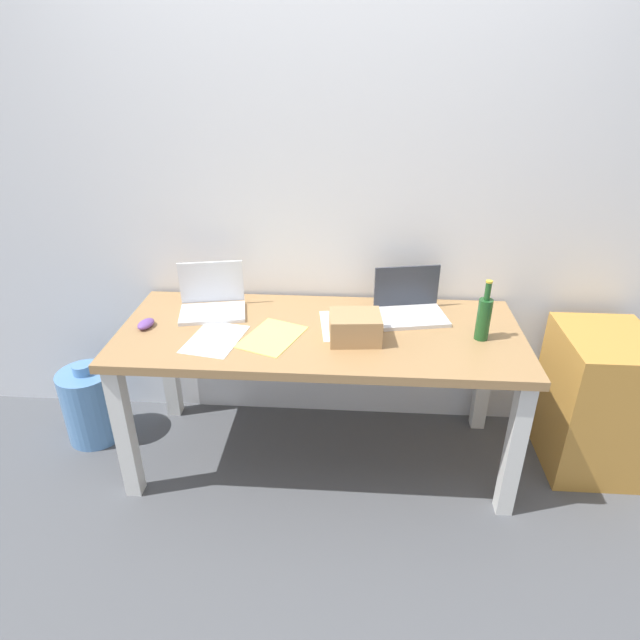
{
  "coord_description": "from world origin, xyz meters",
  "views": [
    {
      "loc": [
        0.14,
        -2.11,
        1.86
      ],
      "look_at": [
        0.0,
        0.0,
        0.77
      ],
      "focal_mm": 30.2,
      "sensor_mm": 36.0,
      "label": 1
    }
  ],
  "objects_px": {
    "desk": "(320,348)",
    "beer_bottle": "(484,317)",
    "filing_cabinet": "(594,401)",
    "computer_mouse": "(146,324)",
    "water_cooler_jug": "(91,404)",
    "cardboard_box": "(355,327)",
    "laptop_right": "(410,306)",
    "laptop_left": "(212,302)"
  },
  "relations": [
    {
      "from": "desk",
      "to": "beer_bottle",
      "type": "relative_size",
      "value": 6.61
    },
    {
      "from": "filing_cabinet",
      "to": "computer_mouse",
      "type": "bearing_deg",
      "value": -177.42
    },
    {
      "from": "beer_bottle",
      "to": "water_cooler_jug",
      "type": "height_order",
      "value": "beer_bottle"
    },
    {
      "from": "water_cooler_jug",
      "to": "desk",
      "type": "bearing_deg",
      "value": -3.74
    },
    {
      "from": "cardboard_box",
      "to": "water_cooler_jug",
      "type": "relative_size",
      "value": 0.49
    },
    {
      "from": "laptop_right",
      "to": "cardboard_box",
      "type": "xyz_separation_m",
      "value": [
        -0.25,
        -0.25,
        0.01
      ]
    },
    {
      "from": "computer_mouse",
      "to": "filing_cabinet",
      "type": "distance_m",
      "value": 2.12
    },
    {
      "from": "computer_mouse",
      "to": "filing_cabinet",
      "type": "xyz_separation_m",
      "value": [
        2.08,
        0.09,
        -0.39
      ]
    },
    {
      "from": "filing_cabinet",
      "to": "laptop_right",
      "type": "bearing_deg",
      "value": 173.01
    },
    {
      "from": "laptop_left",
      "to": "beer_bottle",
      "type": "height_order",
      "value": "beer_bottle"
    },
    {
      "from": "desk",
      "to": "laptop_left",
      "type": "xyz_separation_m",
      "value": [
        -0.52,
        0.15,
        0.14
      ]
    },
    {
      "from": "laptop_right",
      "to": "desk",
      "type": "bearing_deg",
      "value": -156.66
    },
    {
      "from": "desk",
      "to": "cardboard_box",
      "type": "xyz_separation_m",
      "value": [
        0.16,
        -0.08,
        0.15
      ]
    },
    {
      "from": "beer_bottle",
      "to": "cardboard_box",
      "type": "xyz_separation_m",
      "value": [
        -0.55,
        -0.05,
        -0.04
      ]
    },
    {
      "from": "laptop_right",
      "to": "beer_bottle",
      "type": "distance_m",
      "value": 0.36
    },
    {
      "from": "cardboard_box",
      "to": "desk",
      "type": "bearing_deg",
      "value": 153.66
    },
    {
      "from": "laptop_left",
      "to": "water_cooler_jug",
      "type": "bearing_deg",
      "value": -173.56
    },
    {
      "from": "desk",
      "to": "laptop_right",
      "type": "bearing_deg",
      "value": 23.34
    },
    {
      "from": "cardboard_box",
      "to": "filing_cabinet",
      "type": "distance_m",
      "value": 1.23
    },
    {
      "from": "computer_mouse",
      "to": "filing_cabinet",
      "type": "bearing_deg",
      "value": 14.37
    },
    {
      "from": "computer_mouse",
      "to": "laptop_left",
      "type": "bearing_deg",
      "value": 46.46
    },
    {
      "from": "laptop_right",
      "to": "water_cooler_jug",
      "type": "height_order",
      "value": "laptop_right"
    },
    {
      "from": "desk",
      "to": "laptop_left",
      "type": "bearing_deg",
      "value": 163.59
    },
    {
      "from": "desk",
      "to": "computer_mouse",
      "type": "distance_m",
      "value": 0.79
    },
    {
      "from": "beer_bottle",
      "to": "filing_cabinet",
      "type": "distance_m",
      "value": 0.77
    },
    {
      "from": "water_cooler_jug",
      "to": "filing_cabinet",
      "type": "bearing_deg",
      "value": -0.25
    },
    {
      "from": "desk",
      "to": "laptop_left",
      "type": "height_order",
      "value": "laptop_left"
    },
    {
      "from": "desk",
      "to": "laptop_right",
      "type": "relative_size",
      "value": 5.14
    },
    {
      "from": "cardboard_box",
      "to": "laptop_left",
      "type": "bearing_deg",
      "value": 161.2
    },
    {
      "from": "laptop_right",
      "to": "cardboard_box",
      "type": "distance_m",
      "value": 0.36
    },
    {
      "from": "beer_bottle",
      "to": "filing_cabinet",
      "type": "xyz_separation_m",
      "value": [
        0.6,
        0.1,
        -0.48
      ]
    },
    {
      "from": "laptop_right",
      "to": "cardboard_box",
      "type": "relative_size",
      "value": 1.61
    },
    {
      "from": "laptop_left",
      "to": "computer_mouse",
      "type": "height_order",
      "value": "laptop_left"
    },
    {
      "from": "desk",
      "to": "laptop_left",
      "type": "distance_m",
      "value": 0.56
    },
    {
      "from": "cardboard_box",
      "to": "water_cooler_jug",
      "type": "xyz_separation_m",
      "value": [
        -1.35,
        0.16,
        -0.58
      ]
    },
    {
      "from": "desk",
      "to": "cardboard_box",
      "type": "distance_m",
      "value": 0.23
    },
    {
      "from": "laptop_left",
      "to": "beer_bottle",
      "type": "xyz_separation_m",
      "value": [
        1.22,
        -0.18,
        0.05
      ]
    },
    {
      "from": "beer_bottle",
      "to": "water_cooler_jug",
      "type": "relative_size",
      "value": 0.62
    },
    {
      "from": "desk",
      "to": "laptop_left",
      "type": "relative_size",
      "value": 5.3
    },
    {
      "from": "laptop_left",
      "to": "computer_mouse",
      "type": "bearing_deg",
      "value": -145.33
    },
    {
      "from": "filing_cabinet",
      "to": "beer_bottle",
      "type": "bearing_deg",
      "value": -170.78
    },
    {
      "from": "water_cooler_jug",
      "to": "computer_mouse",
      "type": "bearing_deg",
      "value": -14.32
    }
  ]
}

